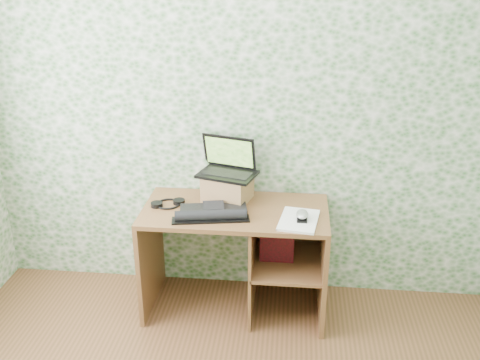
# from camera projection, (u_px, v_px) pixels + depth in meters

# --- Properties ---
(wall_back) EXTENTS (3.50, 0.00, 3.50)m
(wall_back) POSITION_uv_depth(u_px,v_px,m) (240.00, 114.00, 3.52)
(wall_back) COLOR silver
(wall_back) RESTS_ON ground
(desk) EXTENTS (1.20, 0.60, 0.75)m
(desk) POSITION_uv_depth(u_px,v_px,m) (247.00, 244.00, 3.58)
(desk) COLOR brown
(desk) RESTS_ON floor
(riser) EXTENTS (0.35, 0.31, 0.17)m
(riser) POSITION_uv_depth(u_px,v_px,m) (228.00, 188.00, 3.56)
(riser) COLOR olive
(riser) RESTS_ON desk
(laptop) EXTENTS (0.42, 0.36, 0.25)m
(laptop) POSITION_uv_depth(u_px,v_px,m) (228.00, 165.00, 3.54)
(laptop) COLOR black
(laptop) RESTS_ON riser
(keyboard) EXTENTS (0.49, 0.32, 0.07)m
(keyboard) POSITION_uv_depth(u_px,v_px,m) (212.00, 212.00, 3.36)
(keyboard) COLOR black
(keyboard) RESTS_ON desk
(headphones) EXTENTS (0.21, 0.21, 0.03)m
(headphones) POSITION_uv_depth(u_px,v_px,m) (168.00, 204.00, 3.51)
(headphones) COLOR black
(headphones) RESTS_ON desk
(notepad) EXTENTS (0.27, 0.35, 0.01)m
(notepad) POSITION_uv_depth(u_px,v_px,m) (299.00, 220.00, 3.29)
(notepad) COLOR white
(notepad) RESTS_ON desk
(mouse) EXTENTS (0.08, 0.12, 0.04)m
(mouse) POSITION_uv_depth(u_px,v_px,m) (302.00, 216.00, 3.28)
(mouse) COLOR #B5B5B7
(mouse) RESTS_ON notepad
(pen) EXTENTS (0.04, 0.14, 0.01)m
(pen) POSITION_uv_depth(u_px,v_px,m) (303.00, 215.00, 3.33)
(pen) COLOR black
(pen) RESTS_ON notepad
(red_box) EXTENTS (0.22, 0.07, 0.27)m
(red_box) POSITION_uv_depth(u_px,v_px,m) (277.00, 242.00, 3.51)
(red_box) COLOR maroon
(red_box) RESTS_ON desk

